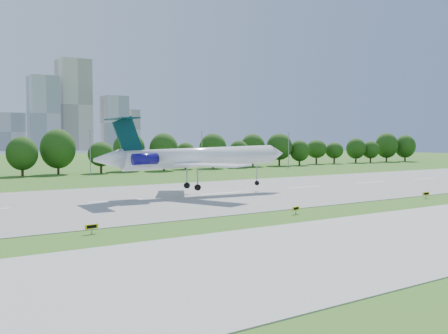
% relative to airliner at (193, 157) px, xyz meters
% --- Properties ---
extents(ground, '(600.00, 600.00, 0.00)m').
position_rel_airliner_xyz_m(ground, '(-14.09, -25.12, -6.73)').
color(ground, '#2D5F19').
rests_on(ground, ground).
extents(runway, '(400.00, 45.00, 0.08)m').
position_rel_airliner_xyz_m(runway, '(-14.09, -0.12, -6.69)').
color(runway, gray).
rests_on(runway, ground).
extents(taxiway, '(400.00, 23.00, 0.08)m').
position_rel_airliner_xyz_m(taxiway, '(-14.09, -43.12, -6.69)').
color(taxiway, '#ADADA8').
rests_on(taxiway, ground).
extents(tree_line, '(288.40, 8.40, 10.40)m').
position_rel_airliner_xyz_m(tree_line, '(-14.09, 66.88, -0.54)').
color(tree_line, '#382314').
rests_on(tree_line, ground).
extents(light_poles, '(175.90, 0.25, 12.19)m').
position_rel_airliner_xyz_m(light_poles, '(-16.59, 56.88, -0.39)').
color(light_poles, gray).
rests_on(light_poles, ground).
extents(skyline, '(127.00, 52.00, 80.00)m').
position_rel_airliner_xyz_m(skyline, '(86.07, 365.49, 23.73)').
color(skyline, '#B2B2B7').
rests_on(skyline, ground).
extents(airliner, '(36.70, 26.72, 12.47)m').
position_rel_airliner_xyz_m(airliner, '(0.00, 0.00, 0.00)').
color(airliner, white).
rests_on(airliner, ground).
extents(taxi_sign_left, '(1.44, 0.34, 1.00)m').
position_rel_airliner_xyz_m(taxi_sign_left, '(-26.23, -24.77, -5.99)').
color(taxi_sign_left, gray).
rests_on(taxi_sign_left, ground).
extents(taxi_sign_centre, '(1.41, 0.50, 0.99)m').
position_rel_airliner_xyz_m(taxi_sign_centre, '(0.51, -26.10, -6.00)').
color(taxi_sign_centre, gray).
rests_on(taxi_sign_centre, ground).
extents(taxi_sign_right, '(1.52, 0.27, 1.06)m').
position_rel_airliner_xyz_m(taxi_sign_right, '(30.08, -24.87, -5.95)').
color(taxi_sign_right, gray).
rests_on(taxi_sign_right, ground).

